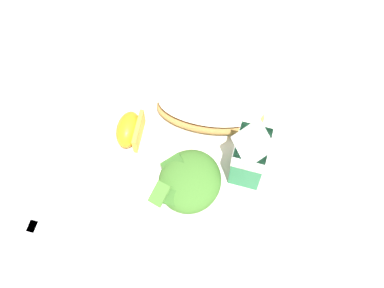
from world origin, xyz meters
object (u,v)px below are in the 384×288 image
Objects in this scene: green_salad_pile at (190,181)px; milk_carton at (251,153)px; orange_wedge_front at (130,130)px; cheesy_pizza_bread at (210,110)px; white_plate at (192,149)px; metal_fork at (46,194)px.

milk_carton is at bearing 122.95° from green_salad_pile.
green_salad_pile is 0.12m from orange_wedge_front.
cheesy_pizza_bread is 1.70× the size of green_salad_pile.
white_plate is 0.10m from orange_wedge_front.
milk_carton reaches higher than orange_wedge_front.
metal_fork is at bearing -55.85° from white_plate.
green_salad_pile is (0.12, 0.00, 0.00)m from cheesy_pizza_bread.
milk_carton reaches higher than green_salad_pile.
cheesy_pizza_bread is 0.13m from orange_wedge_front.
milk_carton is (0.08, 0.08, 0.04)m from cheesy_pizza_bread.
cheesy_pizza_bread is at bearing -179.03° from green_salad_pile.
cheesy_pizza_bread reaches higher than metal_fork.
milk_carton is at bearing 112.24° from metal_fork.
milk_carton is (-0.05, 0.07, 0.04)m from green_salad_pile.
orange_wedge_front is at bearing -57.76° from cheesy_pizza_bread.
cheesy_pizza_bread is at bearing 133.24° from metal_fork.
white_plate is 1.49× the size of metal_fork.
cheesy_pizza_bread is 0.28m from metal_fork.
milk_carton reaches higher than cheesy_pizza_bread.
cheesy_pizza_bread is 1.62× the size of milk_carton.
white_plate is at bearing 124.15° from metal_fork.
orange_wedge_front reaches higher than white_plate.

